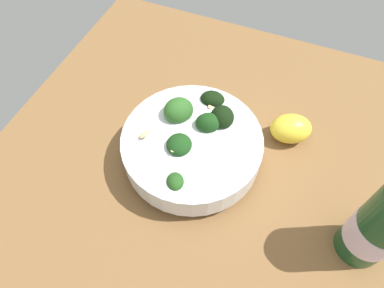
# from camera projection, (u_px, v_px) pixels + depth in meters

# --- Properties ---
(ground_plane) EXTENTS (0.68, 0.68, 0.04)m
(ground_plane) POSITION_uv_depth(u_px,v_px,m) (205.00, 166.00, 0.58)
(ground_plane) COLOR brown
(bowl_of_broccoli) EXTENTS (0.21, 0.21, 0.09)m
(bowl_of_broccoli) POSITION_uv_depth(u_px,v_px,m) (192.00, 143.00, 0.53)
(bowl_of_broccoli) COLOR white
(bowl_of_broccoli) RESTS_ON ground_plane
(lemon_wedge) EXTENTS (0.07, 0.08, 0.05)m
(lemon_wedge) POSITION_uv_depth(u_px,v_px,m) (291.00, 129.00, 0.56)
(lemon_wedge) COLOR yellow
(lemon_wedge) RESTS_ON ground_plane
(bottle_tall) EXTENTS (0.06, 0.06, 0.17)m
(bottle_tall) POSITION_uv_depth(u_px,v_px,m) (380.00, 227.00, 0.42)
(bottle_tall) COLOR #194723
(bottle_tall) RESTS_ON ground_plane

